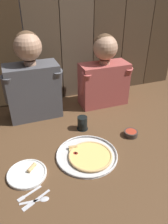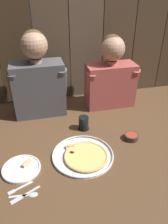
{
  "view_description": "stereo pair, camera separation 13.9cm",
  "coord_description": "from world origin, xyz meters",
  "px_view_note": "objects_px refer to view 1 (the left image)",
  "views": [
    {
      "loc": [
        -0.43,
        -1.01,
        0.9
      ],
      "look_at": [
        -0.02,
        0.1,
        0.18
      ],
      "focal_mm": 35.18,
      "sensor_mm": 36.0,
      "label": 1
    },
    {
      "loc": [
        -0.3,
        -1.05,
        0.9
      ],
      "look_at": [
        -0.02,
        0.1,
        0.18
      ],
      "focal_mm": 35.18,
      "sensor_mm": 36.0,
      "label": 2
    }
  ],
  "objects_px": {
    "dinner_plate": "(27,173)",
    "diner_left": "(32,80)",
    "dipping_bowl": "(131,133)",
    "drinking_glass": "(82,123)",
    "pizza_tray": "(88,155)",
    "diner_right": "(104,73)"
  },
  "relations": [
    {
      "from": "dinner_plate",
      "to": "diner_left",
      "type": "relative_size",
      "value": 0.34
    },
    {
      "from": "dipping_bowl",
      "to": "drinking_glass",
      "type": "bearing_deg",
      "value": 146.2
    },
    {
      "from": "dinner_plate",
      "to": "drinking_glass",
      "type": "xyz_separation_m",
      "value": [
        0.42,
        0.3,
        0.04
      ]
    },
    {
      "from": "diner_left",
      "to": "dinner_plate",
      "type": "bearing_deg",
      "value": -104.45
    },
    {
      "from": "dinner_plate",
      "to": "dipping_bowl",
      "type": "height_order",
      "value": "same"
    },
    {
      "from": "pizza_tray",
      "to": "diner_left",
      "type": "distance_m",
      "value": 0.67
    },
    {
      "from": "drinking_glass",
      "to": "diner_right",
      "type": "height_order",
      "value": "diner_right"
    },
    {
      "from": "pizza_tray",
      "to": "dinner_plate",
      "type": "relative_size",
      "value": 1.72
    },
    {
      "from": "pizza_tray",
      "to": "diner_left",
      "type": "height_order",
      "value": "diner_left"
    },
    {
      "from": "diner_left",
      "to": "diner_right",
      "type": "xyz_separation_m",
      "value": [
        0.56,
        0.0,
        -0.02
      ]
    },
    {
      "from": "pizza_tray",
      "to": "drinking_glass",
      "type": "bearing_deg",
      "value": 76.84
    },
    {
      "from": "pizza_tray",
      "to": "dipping_bowl",
      "type": "relative_size",
      "value": 3.98
    },
    {
      "from": "drinking_glass",
      "to": "diner_left",
      "type": "distance_m",
      "value": 0.47
    },
    {
      "from": "diner_right",
      "to": "drinking_glass",
      "type": "bearing_deg",
      "value": -134.41
    },
    {
      "from": "drinking_glass",
      "to": "dipping_bowl",
      "type": "distance_m",
      "value": 0.33
    },
    {
      "from": "dipping_bowl",
      "to": "diner_left",
      "type": "relative_size",
      "value": 0.15
    },
    {
      "from": "diner_right",
      "to": "diner_left",
      "type": "bearing_deg",
      "value": -179.97
    },
    {
      "from": "diner_left",
      "to": "diner_right",
      "type": "height_order",
      "value": "diner_left"
    },
    {
      "from": "diner_left",
      "to": "pizza_tray",
      "type": "bearing_deg",
      "value": -70.28
    },
    {
      "from": "pizza_tray",
      "to": "drinking_glass",
      "type": "height_order",
      "value": "drinking_glass"
    },
    {
      "from": "pizza_tray",
      "to": "drinking_glass",
      "type": "relative_size",
      "value": 3.8
    },
    {
      "from": "drinking_glass",
      "to": "diner_left",
      "type": "relative_size",
      "value": 0.15
    }
  ]
}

